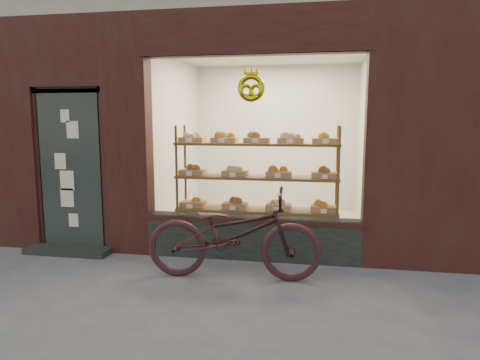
# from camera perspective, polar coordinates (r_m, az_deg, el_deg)

# --- Properties ---
(ground) EXTENTS (90.00, 90.00, 0.00)m
(ground) POSITION_cam_1_polar(r_m,az_deg,el_deg) (3.82, -10.67, -19.82)
(ground) COLOR slate
(display_shelf) EXTENTS (2.20, 0.45, 1.70)m
(display_shelf) POSITION_cam_1_polar(r_m,az_deg,el_deg) (5.82, 2.25, -0.80)
(display_shelf) COLOR brown
(display_shelf) RESTS_ON ground
(bicycle) EXTENTS (1.98, 0.79, 1.02)m
(bicycle) POSITION_cam_1_polar(r_m,az_deg,el_deg) (4.80, -0.90, -7.22)
(bicycle) COLOR #35191F
(bicycle) RESTS_ON ground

